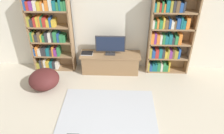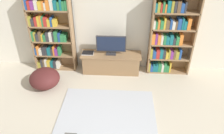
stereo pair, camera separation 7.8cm
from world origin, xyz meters
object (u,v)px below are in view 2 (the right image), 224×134
object	(u,v)px
bookshelf_left	(50,32)
beanbag_ottoman	(45,78)
television	(111,45)
tv_stand	(111,63)
laptop	(88,53)
bookshelf_right	(169,36)

from	to	relation	value
bookshelf_left	beanbag_ottoman	world-z (taller)	bookshelf_left
television	beanbag_ottoman	size ratio (longest dim) A/B	1.05
tv_stand	television	xyz separation A→B (m)	(0.00, 0.00, 0.51)
bookshelf_left	television	size ratio (longest dim) A/B	2.68
television	laptop	xyz separation A→B (m)	(-0.58, -0.00, -0.24)
bookshelf_left	television	world-z (taller)	bookshelf_left
bookshelf_left	television	bearing A→B (deg)	-4.16
bookshelf_right	tv_stand	bearing A→B (deg)	-175.41
laptop	beanbag_ottoman	size ratio (longest dim) A/B	0.42
tv_stand	television	world-z (taller)	television
laptop	television	bearing A→B (deg)	0.23
bookshelf_left	tv_stand	distance (m)	1.66
laptop	beanbag_ottoman	distance (m)	1.20
bookshelf_left	bookshelf_right	size ratio (longest dim) A/B	1.00
bookshelf_right	beanbag_ottoman	xyz separation A→B (m)	(-2.87, -0.84, -0.75)
bookshelf_left	beanbag_ottoman	bearing A→B (deg)	-90.04
beanbag_ottoman	tv_stand	bearing A→B (deg)	26.21
tv_stand	beanbag_ottoman	xyz separation A→B (m)	(-1.49, -0.73, -0.03)
bookshelf_left	laptop	size ratio (longest dim) A/B	6.68
laptop	beanbag_ottoman	world-z (taller)	laptop
laptop	beanbag_ottoman	bearing A→B (deg)	-141.06
laptop	tv_stand	bearing A→B (deg)	-0.07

